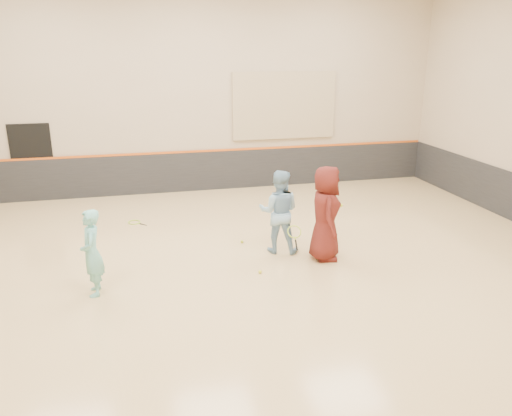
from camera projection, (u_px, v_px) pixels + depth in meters
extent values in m
cube|color=tan|center=(232.00, 277.00, 9.77)|extent=(15.00, 12.00, 0.20)
cube|color=#BFA98B|center=(191.00, 90.00, 14.38)|extent=(15.00, 0.02, 6.00)
cube|color=#BFA98B|center=(398.00, 239.00, 3.26)|extent=(15.00, 0.02, 6.00)
cube|color=#232326|center=(194.00, 172.00, 15.08)|extent=(14.90, 0.04, 1.20)
cube|color=#D85914|center=(194.00, 151.00, 14.88)|extent=(14.90, 0.03, 0.06)
cube|color=tan|center=(284.00, 106.00, 15.10)|extent=(3.20, 0.08, 2.00)
cube|color=black|center=(33.00, 163.00, 13.93)|extent=(1.10, 0.05, 2.20)
imported|color=#74CAC4|center=(92.00, 253.00, 8.67)|extent=(0.40, 0.59, 1.57)
imported|color=#89B4D3|center=(279.00, 212.00, 10.48)|extent=(1.05, 0.94, 1.79)
imported|color=#551814|center=(325.00, 213.00, 10.10)|extent=(0.80, 1.06, 1.96)
sphere|color=yellow|center=(260.00, 272.00, 9.68)|extent=(0.07, 0.07, 0.07)
sphere|color=#D6EA36|center=(341.00, 205.00, 9.90)|extent=(0.07, 0.07, 0.07)
sphere|color=#C2CE30|center=(242.00, 242.00, 11.18)|extent=(0.07, 0.07, 0.07)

